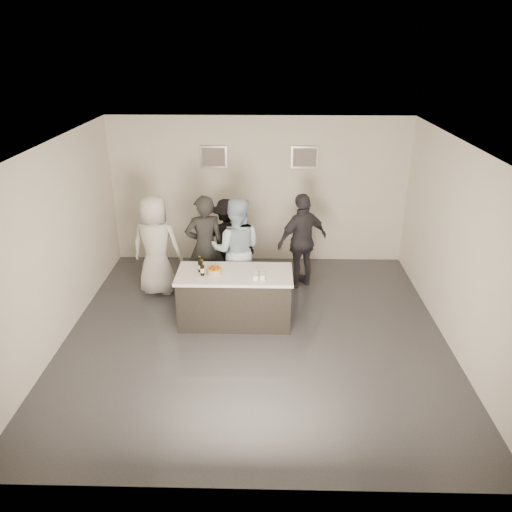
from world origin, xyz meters
name	(u,v)px	position (x,y,z in m)	size (l,w,h in m)	color
floor	(255,334)	(0.00, 0.00, 0.00)	(6.00, 6.00, 0.00)	#3D3D42
ceiling	(255,147)	(0.00, 0.00, 3.00)	(6.00, 6.00, 0.00)	white
wall_back	(259,191)	(0.00, 3.00, 1.50)	(6.00, 0.04, 3.00)	white
wall_front	(247,372)	(0.00, -3.00, 1.50)	(6.00, 0.04, 3.00)	white
wall_left	(55,246)	(-3.00, 0.00, 1.50)	(0.04, 6.00, 3.00)	white
wall_right	(459,250)	(3.00, 0.00, 1.50)	(0.04, 6.00, 3.00)	white
picture_left	(213,157)	(-0.90, 2.97, 2.20)	(0.54, 0.04, 0.44)	#B2B2B7
picture_right	(305,157)	(0.90, 2.97, 2.20)	(0.54, 0.04, 0.44)	#B2B2B7
bar_counter	(235,297)	(-0.34, 0.39, 0.45)	(1.86, 0.86, 0.90)	white
cake	(214,271)	(-0.66, 0.36, 0.94)	(0.24, 0.24, 0.08)	#F6A419
beer_bottle_a	(200,264)	(-0.90, 0.42, 1.03)	(0.07, 0.07, 0.26)	black
beer_bottle_b	(202,268)	(-0.85, 0.29, 1.03)	(0.07, 0.07, 0.26)	black
tumbler_cluster	(259,274)	(0.06, 0.26, 0.94)	(0.19, 0.30, 0.08)	orange
candles	(217,280)	(-0.60, 0.10, 0.90)	(0.24, 0.08, 0.01)	pink
person_main_black	(205,247)	(-0.93, 1.35, 0.95)	(0.69, 0.45, 1.90)	black
person_main_blue	(236,249)	(-0.36, 1.24, 0.95)	(0.92, 0.72, 1.89)	#ABCAE0
person_guest_left	(156,245)	(-1.83, 1.43, 0.93)	(0.91, 0.59, 1.86)	silver
person_guest_right	(302,241)	(0.83, 1.78, 0.91)	(1.06, 0.44, 1.81)	#2F2D36
person_guest_back	(228,238)	(-0.59, 2.17, 0.79)	(1.02, 0.59, 1.58)	black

